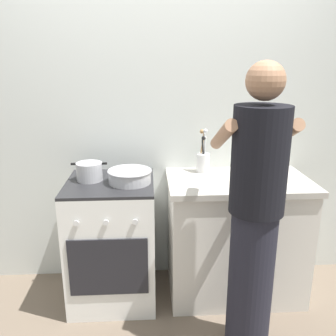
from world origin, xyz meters
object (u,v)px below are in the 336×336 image
at_px(stove_range, 113,241).
at_px(mixing_bowl, 130,176).
at_px(utensil_crock, 203,160).
at_px(oil_bottle, 271,163).
at_px(pot, 90,172).
at_px(person, 255,218).

height_order(stove_range, mixing_bowl, mixing_bowl).
bearing_deg(utensil_crock, oil_bottle, -17.54).
height_order(stove_range, pot, pot).
bearing_deg(stove_range, oil_bottle, 2.29).
relative_size(utensil_crock, oil_bottle, 1.37).
bearing_deg(person, pot, 149.19).
xyz_separation_m(pot, utensil_crock, (0.81, 0.15, 0.03)).
bearing_deg(utensil_crock, mixing_bowl, -157.79).
distance_m(stove_range, utensil_crock, 0.89).
height_order(utensil_crock, oil_bottle, utensil_crock).
bearing_deg(pot, stove_range, -17.01).
relative_size(stove_range, mixing_bowl, 2.99).
distance_m(oil_bottle, person, 0.67).
xyz_separation_m(pot, oil_bottle, (1.28, 0.00, 0.04)).
distance_m(stove_range, mixing_bowl, 0.52).
height_order(mixing_bowl, utensil_crock, utensil_crock).
bearing_deg(pot, person, -30.81).
xyz_separation_m(stove_range, utensil_crock, (0.67, 0.19, 0.54)).
height_order(pot, mixing_bowl, pot).
distance_m(mixing_bowl, person, 0.89).
bearing_deg(stove_range, mixing_bowl, -10.06).
height_order(mixing_bowl, person, person).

